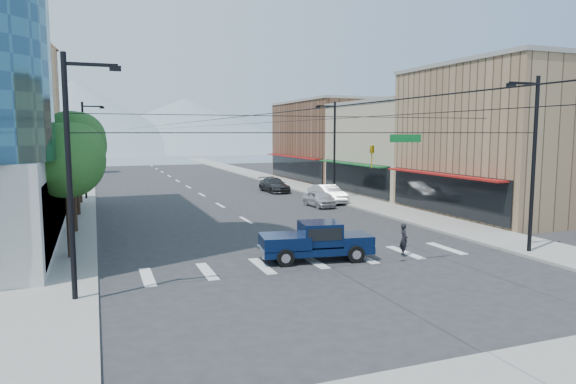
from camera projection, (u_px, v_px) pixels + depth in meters
name	position (u px, v px, depth m)	size (l,w,h in m)	color
ground	(330.00, 269.00, 23.53)	(160.00, 160.00, 0.00)	#28282B
sidewalk_left	(76.00, 189.00, 56.49)	(4.00, 120.00, 0.15)	gray
sidewalk_right	(281.00, 181.00, 64.90)	(4.00, 120.00, 0.15)	gray
shop_near	(512.00, 142.00, 39.20)	(12.00, 14.00, 11.00)	#8C6B4C
shop_mid	(407.00, 149.00, 52.32)	(12.00, 14.00, 9.00)	tan
shop_far	(338.00, 142.00, 67.14)	(12.00, 18.00, 10.00)	brown
clock_tower	(44.00, 102.00, 74.15)	(4.80, 4.80, 20.40)	#8C6B4C
mountain_left	(75.00, 117.00, 156.42)	(80.00, 80.00, 22.00)	gray
mountain_right	(185.00, 125.00, 178.21)	(90.00, 90.00, 18.00)	gray
tree_near	(69.00, 158.00, 24.74)	(3.65, 3.64, 6.71)	black
tree_midnear	(74.00, 143.00, 31.18)	(4.09, 4.09, 7.52)	black
tree_midfar	(78.00, 149.00, 37.75)	(3.65, 3.64, 6.71)	black
tree_far	(80.00, 140.00, 44.19)	(4.09, 4.09, 7.52)	black
signal_rig	(345.00, 169.00, 22.13)	(21.80, 0.20, 9.00)	black
lamp_pole_nw	(86.00, 146.00, 47.10)	(2.00, 0.25, 9.00)	black
lamp_pole_ne	(333.00, 146.00, 47.14)	(2.00, 0.25, 9.00)	black
pickup_truck	(316.00, 240.00, 25.03)	(5.76, 2.78, 1.87)	#08173D
pedestrian	(404.00, 240.00, 25.92)	(0.60, 0.40, 1.66)	black
parked_car_near	(319.00, 199.00, 43.09)	(1.57, 3.91, 1.33)	#B6B7BB
parked_car_mid	(328.00, 194.00, 45.50)	(1.68, 4.83, 1.59)	silver
parked_car_far	(274.00, 185.00, 53.77)	(2.06, 5.06, 1.47)	#28292B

